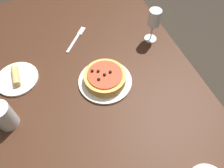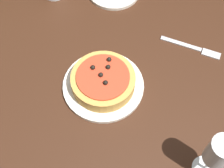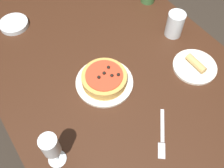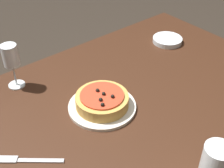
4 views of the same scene
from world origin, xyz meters
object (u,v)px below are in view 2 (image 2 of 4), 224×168
object	(u,v)px
pizza	(103,81)
wine_glass	(218,153)
dining_table	(97,80)
fork	(194,49)
dinner_plate	(103,86)

from	to	relation	value
pizza	wine_glass	size ratio (longest dim) A/B	1.05
dining_table	fork	xyz separation A→B (m)	(0.33, -0.03, 0.08)
wine_glass	fork	distance (m)	0.41
pizza	wine_glass	bearing A→B (deg)	-60.60
dining_table	wine_glass	world-z (taller)	wine_glass
dining_table	wine_glass	bearing A→B (deg)	-65.68
dinner_plate	pizza	xyz separation A→B (m)	(0.00, 0.00, 0.03)
dining_table	dinner_plate	xyz separation A→B (m)	(-0.00, -0.08, 0.08)
pizza	fork	distance (m)	0.33
dining_table	fork	bearing A→B (deg)	-5.75
dinner_plate	fork	distance (m)	0.33
dining_table	wine_glass	xyz separation A→B (m)	(0.18, -0.40, 0.21)
dining_table	fork	world-z (taller)	fork
dinner_plate	wine_glass	distance (m)	0.39
pizza	fork	bearing A→B (deg)	7.38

